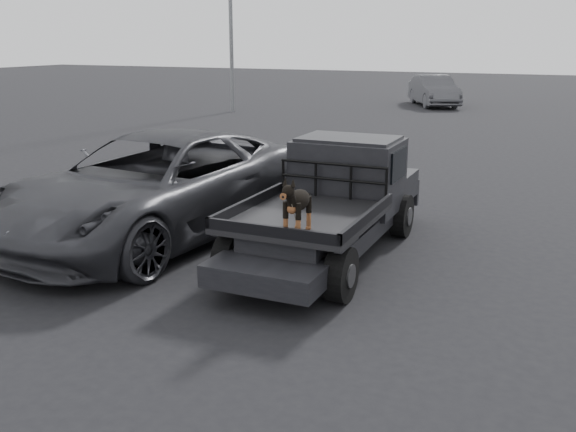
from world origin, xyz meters
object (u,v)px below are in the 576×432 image
at_px(parked_suv, 156,186).
at_px(flatbed_ute, 328,228).
at_px(dog, 297,205).
at_px(distant_car_a, 434,91).

bearing_deg(parked_suv, flatbed_ute, 10.08).
distance_m(dog, distant_car_a, 26.53).
bearing_deg(parked_suv, distant_car_a, 96.59).
relative_size(dog, parked_suv, 0.11).
bearing_deg(flatbed_ute, distant_car_a, 97.88).
height_order(dog, parked_suv, parked_suv).
bearing_deg(distant_car_a, flatbed_ute, -109.04).
height_order(dog, distant_car_a, dog).
distance_m(parked_suv, distant_car_a, 24.72).
height_order(parked_suv, distant_car_a, parked_suv).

